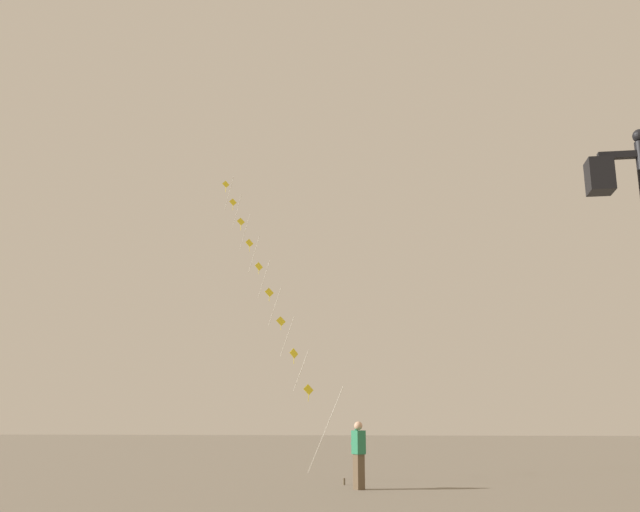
# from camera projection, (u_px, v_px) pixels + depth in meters

# --- Properties ---
(ground_plane) EXTENTS (160.00, 160.00, 0.00)m
(ground_plane) POSITION_uv_depth(u_px,v_px,m) (441.00, 481.00, 20.46)
(ground_plane) COLOR #756B5B
(kite_train) EXTENTS (6.77, 10.46, 12.91)m
(kite_train) POSITION_uv_depth(u_px,v_px,m) (266.00, 286.00, 26.51)
(kite_train) COLOR brown
(kite_train) RESTS_ON ground_plane
(kite_flyer) EXTENTS (0.45, 0.60, 1.71)m
(kite_flyer) POSITION_uv_depth(u_px,v_px,m) (359.00, 453.00, 18.09)
(kite_flyer) COLOR brown
(kite_flyer) RESTS_ON ground_plane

